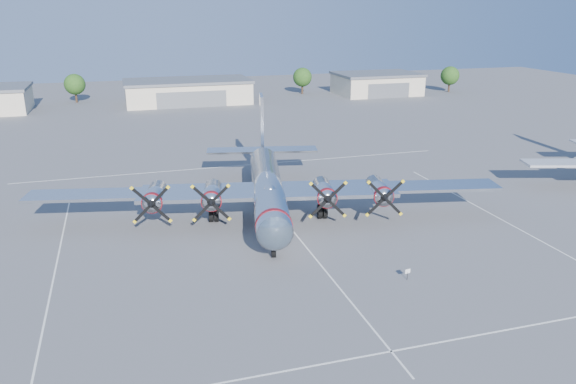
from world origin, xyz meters
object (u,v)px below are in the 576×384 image
object	(u,v)px
hangar_center	(188,91)
info_placard	(408,272)
hangar_east	(377,83)
main_bomber_b29	(268,213)
tree_west	(75,84)
tree_far_east	(450,76)
tree_east	(302,77)

from	to	relation	value
hangar_center	info_placard	xyz separation A→B (m)	(5.86, -95.18, -2.05)
hangar_east	main_bomber_b29	xyz separation A→B (m)	(-49.10, -76.64, -2.71)
hangar_center	tree_west	size ratio (longest dim) A/B	4.31
hangar_center	main_bomber_b29	bearing A→B (deg)	-90.82
hangar_center	info_placard	size ratio (longest dim) A/B	30.20
main_bomber_b29	info_placard	size ratio (longest dim) A/B	51.14
tree_west	tree_far_east	bearing A→B (deg)	-6.14
tree_east	tree_far_east	world-z (taller)	same
hangar_center	tree_west	bearing A→B (deg)	162.18
tree_west	tree_far_east	xyz separation A→B (m)	(93.00, -10.00, 0.00)
hangar_center	info_placard	distance (m)	95.38
tree_far_east	info_placard	size ratio (longest dim) A/B	7.01
hangar_east	tree_far_east	size ratio (longest dim) A/B	3.10
tree_east	tree_west	bearing A→B (deg)	177.92
info_placard	hangar_east	bearing A→B (deg)	56.64
tree_far_east	info_placard	distance (m)	112.08
hangar_center	tree_far_east	size ratio (longest dim) A/B	4.31
tree_east	main_bomber_b29	distance (m)	88.43
main_bomber_b29	hangar_east	bearing A→B (deg)	69.38
hangar_east	tree_west	size ratio (longest dim) A/B	3.10
tree_east	info_placard	bearing A→B (deg)	-103.41
hangar_east	tree_east	distance (m)	19.04
hangar_center	hangar_east	size ratio (longest dim) A/B	1.39
info_placard	tree_east	bearing A→B (deg)	67.11
tree_far_east	main_bomber_b29	xyz separation A→B (m)	(-69.10, -74.67, -4.22)
main_bomber_b29	tree_west	bearing A→B (deg)	117.79
tree_east	tree_far_east	xyz separation A→B (m)	(38.00, -8.00, 0.00)
hangar_center	main_bomber_b29	xyz separation A→B (m)	(-1.10, -76.64, -2.71)
hangar_east	tree_far_east	xyz separation A→B (m)	(20.00, -1.96, 1.51)
hangar_east	main_bomber_b29	bearing A→B (deg)	-122.65
main_bomber_b29	info_placard	bearing A→B (deg)	-57.38
main_bomber_b29	tree_far_east	bearing A→B (deg)	59.25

